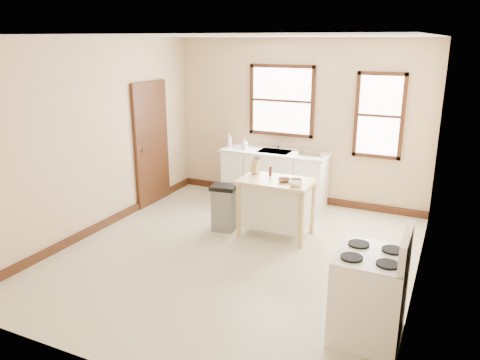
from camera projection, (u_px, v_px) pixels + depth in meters
name	position (u px, v px, depth m)	size (l,w,h in m)	color
floor	(235.00, 254.00, 6.27)	(5.00, 5.00, 0.00)	#C1B899
ceiling	(234.00, 36.00, 5.46)	(5.00, 5.00, 0.00)	white
wall_back	(298.00, 122.00, 8.03)	(4.50, 0.04, 2.80)	#D1B289
wall_left	(95.00, 137.00, 6.77)	(0.04, 5.00, 2.80)	#D1B289
wall_right	(426.00, 174.00, 4.95)	(0.04, 5.00, 2.80)	#D1B289
window_main	(282.00, 101.00, 8.03)	(1.17, 0.06, 1.22)	#37150F
window_side	(379.00, 116.00, 7.40)	(0.77, 0.06, 1.37)	#37150F
door_left	(151.00, 144.00, 7.99)	(0.06, 0.90, 2.10)	#37150F
baseboard_back	(295.00, 196.00, 8.39)	(4.50, 0.04, 0.12)	#37150F
baseboard_left	(105.00, 224.00, 7.15)	(0.04, 5.00, 0.12)	#37150F
sink_counter	(274.00, 177.00, 8.16)	(1.86, 0.62, 0.92)	white
faucet	(279.00, 143.00, 8.15)	(0.03, 0.03, 0.22)	silver
soap_bottle_a	(229.00, 141.00, 8.31)	(0.09, 0.09, 0.23)	#B2B2B2
soap_bottle_b	(245.00, 144.00, 8.18)	(0.08, 0.08, 0.18)	#B2B2B2
dish_rack	(312.00, 152.00, 7.74)	(0.41, 0.30, 0.10)	silver
kitchen_island	(276.00, 208.00, 6.77)	(1.04, 0.66, 0.85)	#EABF89
knife_block	(255.00, 167.00, 6.93)	(0.10, 0.10, 0.20)	tan
pepper_grinder	(270.00, 171.00, 6.82)	(0.04, 0.04, 0.15)	#3E1C10
bowl_a	(284.00, 180.00, 6.55)	(0.18, 0.18, 0.05)	brown
bowl_b	(296.00, 181.00, 6.53)	(0.17, 0.17, 0.04)	brown
bowl_c	(296.00, 184.00, 6.37)	(0.18, 0.18, 0.06)	white
trash_bin	(224.00, 208.00, 6.97)	(0.36, 0.31, 0.70)	gray
gas_stove	(370.00, 283.00, 4.40)	(0.69, 0.70, 1.13)	white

